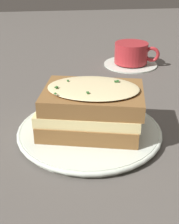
# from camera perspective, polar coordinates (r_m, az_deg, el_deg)

# --- Properties ---
(ground_plane) EXTENTS (2.40, 2.40, 0.00)m
(ground_plane) POSITION_cam_1_polar(r_m,az_deg,el_deg) (0.54, -2.83, -2.83)
(ground_plane) COLOR #514C47
(dinner_plate) EXTENTS (0.23, 0.23, 0.01)m
(dinner_plate) POSITION_cam_1_polar(r_m,az_deg,el_deg) (0.51, 0.00, -3.49)
(dinner_plate) COLOR silver
(dinner_plate) RESTS_ON ground_plane
(sandwich) EXTENTS (0.15, 0.18, 0.08)m
(sandwich) POSITION_cam_1_polar(r_m,az_deg,el_deg) (0.49, 0.29, 0.72)
(sandwich) COLOR brown
(sandwich) RESTS_ON dinner_plate
(teacup_with_saucer) EXTENTS (0.14, 0.14, 0.06)m
(teacup_with_saucer) POSITION_cam_1_polar(r_m,az_deg,el_deg) (0.84, 7.69, 10.24)
(teacup_with_saucer) COLOR silver
(teacup_with_saucer) RESTS_ON ground_plane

